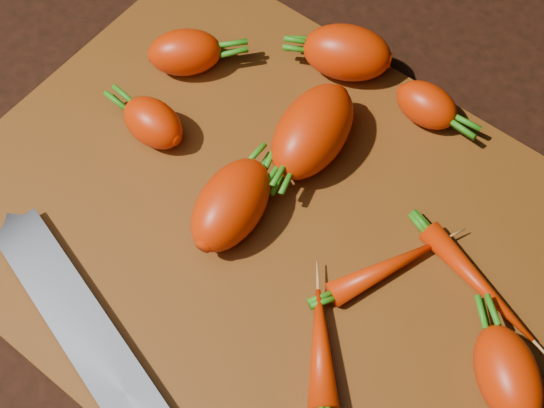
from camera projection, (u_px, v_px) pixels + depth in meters
The scene contains 13 objects.
ground at pixel (265, 232), 0.64m from camera, with size 2.00×2.00×0.01m, color black.
cutting_board at pixel (265, 226), 0.63m from camera, with size 0.50×0.40×0.01m, color brown.
carrot_0 at pixel (185, 52), 0.68m from camera, with size 0.07×0.04×0.04m, color red.
carrot_1 at pixel (153, 123), 0.65m from camera, with size 0.06×0.04×0.04m, color red.
carrot_2 at pixel (313, 131), 0.63m from camera, with size 0.10×0.06×0.06m, color red.
carrot_3 at pixel (231, 205), 0.60m from camera, with size 0.09×0.05×0.05m, color red.
carrot_4 at pixel (347, 53), 0.68m from camera, with size 0.08×0.05×0.05m, color red.
carrot_5 at pixel (427, 105), 0.66m from camera, with size 0.06×0.04×0.04m, color red.
carrot_6 at pixel (508, 376), 0.54m from camera, with size 0.08×0.04×0.04m, color red.
carrot_7 at pixel (387, 268), 0.59m from camera, with size 0.10×0.02×0.02m, color red.
carrot_8 at pixel (479, 283), 0.59m from camera, with size 0.12×0.02×0.02m, color red.
carrot_9 at pixel (321, 347), 0.56m from camera, with size 0.09×0.02×0.02m, color red.
knife at pixel (95, 347), 0.56m from camera, with size 0.35×0.12×0.02m.
Camera 1 is at (0.18, -0.22, 0.57)m, focal length 50.00 mm.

